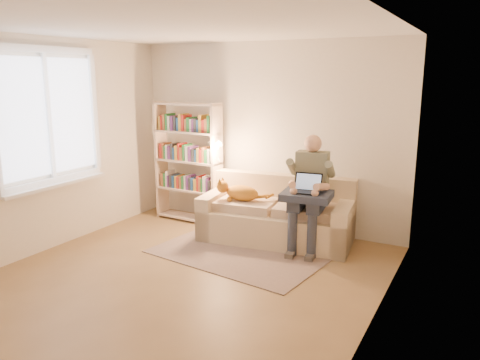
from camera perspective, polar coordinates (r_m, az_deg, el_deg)
The scene contains 13 objects.
floor at distance 5.09m, azimuth -7.86°, elevation -12.32°, with size 4.50×4.50×0.00m, color brown.
ceiling at distance 4.65m, azimuth -8.87°, elevation 18.21°, with size 4.00×4.50×0.02m, color white.
wall_left at distance 6.09m, azimuth -23.68°, elevation 3.66°, with size 0.02×4.50×2.60m, color silver.
wall_right at distance 3.87m, azimuth 16.21°, elevation -0.35°, with size 0.02×4.50×2.60m, color silver.
wall_back at distance 6.62m, azimuth 3.35°, elevation 5.33°, with size 4.00×0.02×2.60m, color silver.
window at distance 6.17m, azimuth -21.98°, elevation 4.61°, with size 0.12×1.52×1.69m.
sofa at distance 6.21m, azimuth 4.55°, elevation -4.60°, with size 2.05×1.13×0.83m.
person at distance 5.84m, azimuth 8.47°, elevation -0.75°, with size 0.47×0.68×1.43m.
cat at distance 6.15m, azimuth 0.03°, elevation -1.49°, with size 0.68×0.30×0.25m.
blanket at distance 5.73m, azimuth 8.10°, elevation -1.89°, with size 0.59×0.48×0.09m, color #252D41.
laptop at distance 5.71m, azimuth 8.15°, elevation -0.89°, with size 0.36×0.32×0.28m.
bookshelf at distance 6.91m, azimuth -6.33°, elevation 2.88°, with size 1.17×0.36×1.77m.
rug at distance 5.76m, azimuth -0.42°, elevation -9.09°, with size 2.04×1.20×0.01m, color gray.
Camera 1 is at (2.76, -3.70, 2.13)m, focal length 35.00 mm.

